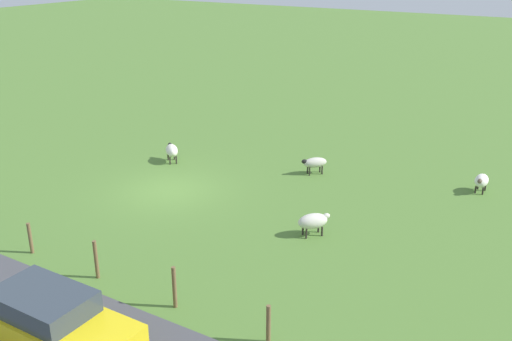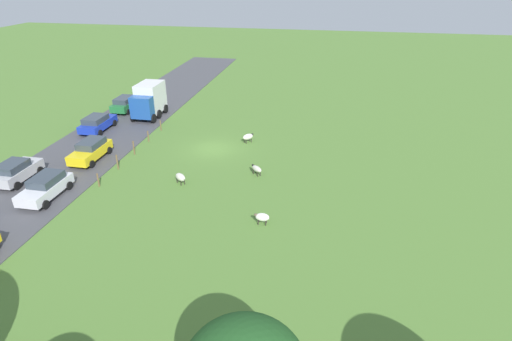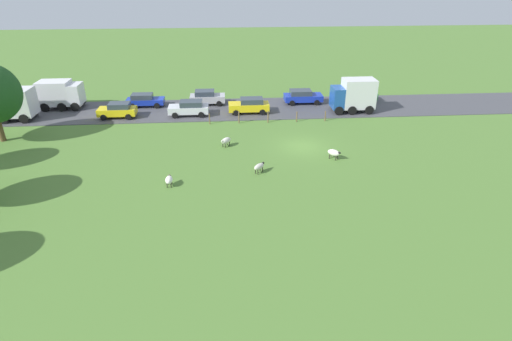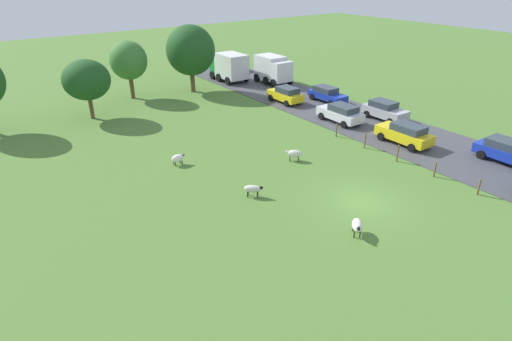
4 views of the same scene
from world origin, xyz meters
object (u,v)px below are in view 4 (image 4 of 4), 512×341
at_px(tree_1, 128,60).
at_px(car_6, 327,94).
at_px(sheep_3, 178,158).
at_px(truck_1, 229,66).
at_px(car_0, 508,151).
at_px(truck_0, 273,69).
at_px(car_4, 405,133).
at_px(car_8, 286,94).
at_px(sheep_1, 294,154).
at_px(tree_3, 86,80).
at_px(sheep_0, 357,225).
at_px(car_1, 341,113).
at_px(car_3, 235,64).
at_px(car_2, 385,110).
at_px(tree_2, 191,50).
at_px(sheep_2, 253,189).

relative_size(tree_1, car_6, 1.40).
distance_m(sheep_3, truck_1, 24.33).
bearing_deg(car_0, truck_1, 96.14).
relative_size(truck_0, car_4, 1.03).
bearing_deg(truck_0, car_8, -118.16).
relative_size(sheep_3, truck_0, 0.22).
distance_m(sheep_1, tree_1, 22.98).
bearing_deg(truck_0, car_6, -90.63).
bearing_deg(truck_1, sheep_3, -131.28).
distance_m(sheep_1, tree_3, 20.58).
height_order(sheep_0, car_1, car_1).
bearing_deg(car_3, car_4, -96.62).
height_order(tree_1, car_2, tree_1).
bearing_deg(sheep_1, car_1, 23.89).
bearing_deg(car_4, tree_3, 131.08).
bearing_deg(car_2, car_1, 154.86).
xyz_separation_m(tree_1, truck_1, (12.40, 0.13, -2.16)).
xyz_separation_m(tree_1, car_3, (16.18, 4.80, -3.13)).
bearing_deg(tree_1, sheep_0, -89.76).
bearing_deg(car_1, tree_2, 109.07).
bearing_deg(tree_3, car_6, -22.51).
bearing_deg(truck_1, sheep_1, -111.39).
xyz_separation_m(truck_1, car_3, (3.79, 4.67, -0.98)).
relative_size(tree_2, car_3, 1.87).
height_order(car_0, car_8, car_8).
bearing_deg(car_1, sheep_2, -155.64).
relative_size(car_0, car_8, 1.12).
bearing_deg(sheep_2, tree_1, 85.53).
height_order(tree_1, car_8, tree_1).
xyz_separation_m(sheep_3, tree_2, (10.11, 16.65, 4.04)).
xyz_separation_m(sheep_1, tree_3, (-9.08, 18.21, 3.06)).
height_order(truck_1, car_1, truck_1).
xyz_separation_m(sheep_3, car_2, (19.86, -2.21, 0.41)).
height_order(car_0, car_1, car_1).
bearing_deg(sheep_3, truck_1, 48.72).
distance_m(tree_1, car_3, 17.17).
height_order(sheep_1, car_1, car_1).
bearing_deg(sheep_0, tree_3, 101.69).
bearing_deg(car_8, tree_3, 159.38).
relative_size(truck_1, car_8, 1.25).
bearing_deg(tree_1, truck_0, -13.31).
bearing_deg(truck_0, car_1, -103.96).
xyz_separation_m(sheep_0, truck_0, (15.91, 27.78, 1.18)).
bearing_deg(car_4, car_0, -64.48).
xyz_separation_m(tree_2, car_1, (5.90, -17.06, -3.65)).
distance_m(tree_2, truck_1, 6.71).
distance_m(tree_2, car_3, 12.13).
distance_m(sheep_3, tree_1, 18.81).
height_order(car_1, car_2, car_2).
xyz_separation_m(car_2, car_4, (-3.51, -4.81, 0.00)).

